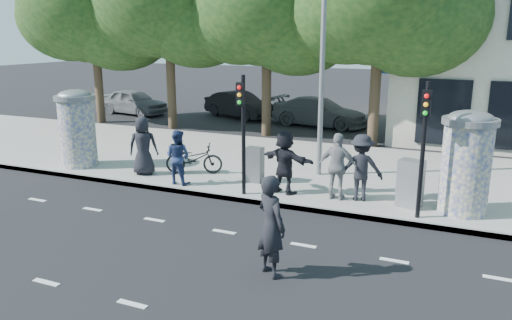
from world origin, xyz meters
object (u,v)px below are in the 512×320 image
at_px(traffic_pole_far, 424,137).
at_px(ped_a, 143,146).
at_px(ad_column_left, 77,126).
at_px(street_lamp, 323,28).
at_px(cabinet_left, 254,165).
at_px(car_right, 319,112).
at_px(bicycle, 194,159).
at_px(ped_e, 338,167).
at_px(car_left, 134,102).
at_px(car_mid, 239,105).
at_px(ped_f, 285,162).
at_px(ped_c, 178,157).
at_px(cabinet_right, 410,184).
at_px(ped_d, 361,168).
at_px(ad_column_right, 466,160).
at_px(traffic_pole_near, 243,123).
at_px(man_road, 271,226).

relative_size(traffic_pole_far, ped_a, 1.78).
height_order(ad_column_left, street_lamp, street_lamp).
bearing_deg(cabinet_left, car_right, 96.29).
bearing_deg(bicycle, ad_column_left, 78.03).
bearing_deg(ped_e, ped_a, 3.29).
height_order(car_left, car_mid, car_left).
relative_size(ped_a, car_mid, 0.43).
relative_size(ped_f, car_right, 0.37).
relative_size(ped_c, cabinet_right, 1.31).
bearing_deg(bicycle, ped_a, 95.53).
relative_size(ped_c, ped_d, 0.91).
bearing_deg(ad_column_right, traffic_pole_near, -171.11).
xyz_separation_m(car_left, car_mid, (6.21, 1.38, -0.02)).
height_order(ped_d, car_mid, ped_d).
distance_m(ad_column_left, ad_column_right, 12.40).
height_order(cabinet_left, car_mid, car_mid).
distance_m(ped_c, ped_d, 5.49).
xyz_separation_m(ped_f, cabinet_left, (-1.25, 0.68, -0.38)).
height_order(ad_column_left, traffic_pole_far, traffic_pole_far).
height_order(ad_column_left, bicycle, ad_column_left).
bearing_deg(cabinet_right, car_left, 162.82).
bearing_deg(cabinet_right, ad_column_left, -163.97).
bearing_deg(car_left, bicycle, -125.30).
height_order(bicycle, car_mid, car_mid).
height_order(street_lamp, man_road, street_lamp).
height_order(ped_f, man_road, man_road).
bearing_deg(traffic_pole_near, ped_c, 174.53).
xyz_separation_m(ad_column_left, ped_e, (9.17, -0.05, -0.45)).
bearing_deg(cabinet_left, ad_column_left, -174.19).
bearing_deg(car_right, ped_f, -161.29).
relative_size(traffic_pole_near, ped_e, 1.82).
bearing_deg(ad_column_right, car_left, 149.42).
bearing_deg(ad_column_right, bicycle, 176.46).
xyz_separation_m(ped_a, cabinet_right, (8.38, 0.13, -0.31)).
height_order(street_lamp, ped_d, street_lamp).
height_order(ped_f, cabinet_left, ped_f).
relative_size(traffic_pole_near, car_mid, 0.77).
distance_m(car_left, car_mid, 6.36).
xyz_separation_m(ped_e, ped_f, (-1.54, -0.03, -0.01)).
relative_size(traffic_pole_far, cabinet_right, 2.65).
bearing_deg(cabinet_left, ped_c, -151.84).
height_order(ped_a, ped_d, ped_a).
distance_m(traffic_pole_near, car_right, 12.52).
bearing_deg(bicycle, cabinet_left, -114.33).
xyz_separation_m(ad_column_right, traffic_pole_far, (-1.00, -0.91, 0.69)).
relative_size(ped_a, car_right, 0.38).
distance_m(cabinet_left, cabinet_right, 4.74).
relative_size(ad_column_left, ped_a, 1.39).
height_order(traffic_pole_far, ped_d, traffic_pole_far).
distance_m(bicycle, cabinet_left, 2.22).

